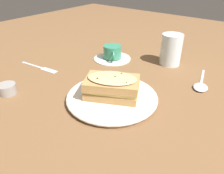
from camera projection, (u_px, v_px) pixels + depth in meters
name	position (u px, v px, depth m)	size (l,w,h in m)	color
ground_plane	(121.00, 99.00, 0.64)	(2.40, 2.40, 0.00)	brown
dinner_plate	(112.00, 97.00, 0.64)	(0.27, 0.27, 0.02)	silver
sandwich	(112.00, 86.00, 0.62)	(0.16, 0.18, 0.07)	#B2844C
teacup_with_saucer	(112.00, 54.00, 0.90)	(0.15, 0.15, 0.06)	silver
water_glass	(172.00, 50.00, 0.83)	(0.08, 0.08, 0.12)	silver
fork	(42.00, 68.00, 0.83)	(0.04, 0.18, 0.00)	silver
spoon	(201.00, 86.00, 0.70)	(0.18, 0.07, 0.01)	silver
condiment_pot	(7.00, 89.00, 0.67)	(0.05, 0.05, 0.03)	gray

